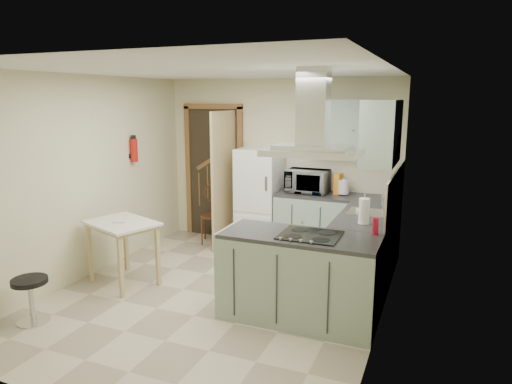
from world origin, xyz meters
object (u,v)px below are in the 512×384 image
at_px(drop_leaf_table, 123,253).
at_px(stool, 31,300).
at_px(extractor_hood, 312,152).
at_px(bentwood_chair, 213,216).
at_px(peninsula, 299,277).
at_px(microwave, 307,181).
at_px(fridge, 260,199).

xyz_separation_m(drop_leaf_table, stool, (-0.23, -1.16, -0.15)).
bearing_deg(drop_leaf_table, extractor_hood, 18.38).
relative_size(bentwood_chair, stool, 1.84).
bearing_deg(bentwood_chair, peninsula, -63.96).
xyz_separation_m(peninsula, bentwood_chair, (-1.99, 1.92, -0.02)).
bearing_deg(extractor_hood, microwave, 106.80).
bearing_deg(fridge, drop_leaf_table, -118.17).
relative_size(extractor_hood, drop_leaf_table, 1.09).
xyz_separation_m(extractor_hood, microwave, (-0.60, 2.00, -0.66)).
bearing_deg(peninsula, bentwood_chair, 136.03).
distance_m(fridge, microwave, 0.79).
height_order(extractor_hood, stool, extractor_hood).
distance_m(drop_leaf_table, microwave, 2.68).
distance_m(fridge, drop_leaf_table, 2.18).
xyz_separation_m(extractor_hood, bentwood_chair, (-2.09, 1.92, -1.29)).
bearing_deg(extractor_hood, bentwood_chair, 137.44).
distance_m(peninsula, extractor_hood, 1.27).
height_order(fridge, peninsula, fridge).
bearing_deg(drop_leaf_table, peninsula, 18.30).
relative_size(fridge, bentwood_chair, 1.75).
relative_size(peninsula, drop_leaf_table, 1.88).
xyz_separation_m(peninsula, stool, (-2.47, -1.08, -0.22)).
bearing_deg(peninsula, stool, -156.36).
relative_size(bentwood_chair, microwave, 1.47).
bearing_deg(microwave, peninsula, -75.53).
bearing_deg(fridge, extractor_hood, -56.21).
height_order(bentwood_chair, microwave, microwave).
xyz_separation_m(extractor_hood, stool, (-2.57, -1.08, -1.49)).
xyz_separation_m(fridge, stool, (-1.24, -3.06, -0.52)).
bearing_deg(bentwood_chair, microwave, -16.60).
bearing_deg(bentwood_chair, fridge, -15.12).
distance_m(drop_leaf_table, stool, 1.19).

